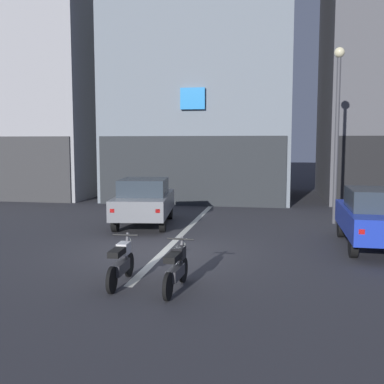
% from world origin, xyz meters
% --- Properties ---
extents(ground_plane, '(120.00, 120.00, 0.00)m').
position_xyz_m(ground_plane, '(0.00, 0.00, 0.00)').
color(ground_plane, '#333338').
extents(lane_centre_line, '(0.20, 18.00, 0.01)m').
position_xyz_m(lane_centre_line, '(0.00, 6.00, 0.00)').
color(lane_centre_line, silver).
rests_on(lane_centre_line, ground).
extents(building_corner_left, '(9.12, 9.32, 12.09)m').
position_xyz_m(building_corner_left, '(-11.15, 13.59, 6.03)').
color(building_corner_left, '#9E9EA3').
rests_on(building_corner_left, ground).
extents(car_grey_crossing_near, '(2.30, 4.30, 1.64)m').
position_xyz_m(car_grey_crossing_near, '(-1.62, 3.83, 0.89)').
color(car_grey_crossing_near, black).
rests_on(car_grey_crossing_near, ground).
extents(car_blue_parked_kerbside, '(1.84, 4.14, 1.64)m').
position_xyz_m(car_blue_parked_kerbside, '(5.63, 1.55, 0.89)').
color(car_blue_parked_kerbside, black).
rests_on(car_blue_parked_kerbside, ground).
extents(car_white_down_street, '(2.31, 4.30, 1.64)m').
position_xyz_m(car_white_down_street, '(0.95, 13.69, 0.89)').
color(car_white_down_street, black).
rests_on(car_white_down_street, ground).
extents(street_lamp, '(0.36, 0.36, 6.17)m').
position_xyz_m(street_lamp, '(4.99, 5.37, 3.80)').
color(street_lamp, '#47474C').
rests_on(street_lamp, ground).
extents(motorcycle_white_row_leftmost, '(0.55, 1.67, 0.98)m').
position_xyz_m(motorcycle_white_row_leftmost, '(-0.19, -2.84, 0.46)').
color(motorcycle_white_row_leftmost, black).
rests_on(motorcycle_white_row_leftmost, ground).
extents(motorcycle_black_row_left_mid, '(0.55, 1.67, 0.98)m').
position_xyz_m(motorcycle_black_row_left_mid, '(1.00, -3.04, 0.46)').
color(motorcycle_black_row_left_mid, black).
rests_on(motorcycle_black_row_left_mid, ground).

